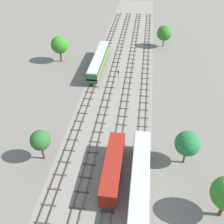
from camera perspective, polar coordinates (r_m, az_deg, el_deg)
The scene contains 14 objects.
ground_plane at distance 71.79m, azimuth 1.67°, elevation 6.64°, with size 480.00×480.00×0.00m, color slate.
ballast_bed at distance 71.79m, azimuth 1.67°, elevation 6.65°, with size 17.74×176.00×0.01m, color gray.
track_far_left at distance 73.47m, azimuth -3.63°, elevation 7.45°, with size 2.40×126.00×0.29m.
track_left at distance 72.81m, azimuth -0.06°, elevation 7.24°, with size 2.40×126.00×0.29m.
track_centre_left at distance 72.43m, azimuth 3.57°, elevation 7.00°, with size 2.40×126.00×0.29m.
track_centre at distance 72.35m, azimuth 7.21°, elevation 6.73°, with size 2.40×126.00×0.29m.
passenger_coach_centre_nearest at distance 42.22m, azimuth 6.04°, elevation -15.46°, with size 2.96×22.00×3.80m.
freight_boxcar_centre_left_near at distance 44.59m, azimuth 0.22°, elevation -11.78°, with size 2.87×14.00×3.60m.
passenger_coach_far_left_mid at distance 77.60m, azimuth -2.89°, elevation 11.20°, with size 2.96×22.00×3.80m.
signal_post_nearest at distance 67.11m, azimuth 1.40°, elevation 7.69°, with size 0.28×0.47×5.33m.
lineside_tree_0 at distance 47.08m, azimuth 16.11°, elevation -6.63°, with size 4.43×4.43×6.86m.
lineside_tree_1 at distance 93.42m, azimuth 11.35°, elevation 16.51°, with size 5.08×5.08×7.36m.
lineside_tree_2 at distance 82.24m, azimuth -11.38°, elevation 14.11°, with size 5.16×5.16×7.93m.
lineside_tree_4 at distance 47.73m, azimuth -15.34°, elevation -5.98°, with size 3.66×3.66×6.36m.
Camera 1 is at (5.95, -5.97, 35.75)m, focal length 41.98 mm.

